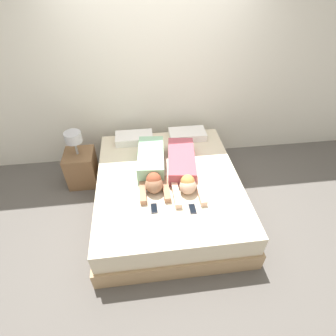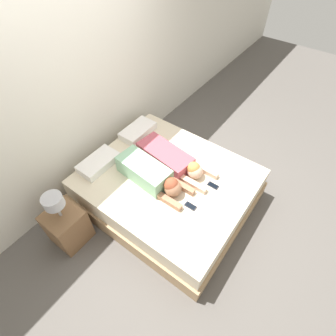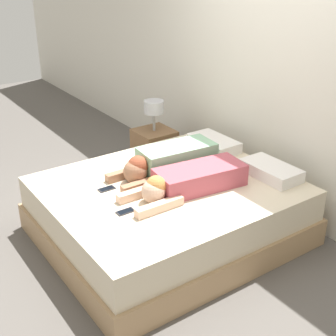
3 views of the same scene
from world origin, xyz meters
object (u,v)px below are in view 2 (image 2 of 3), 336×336
cell_phone_left (191,206)px  pillow_head_left (98,163)px  pillow_head_right (138,131)px  person_right (172,160)px  cell_phone_right (213,186)px  nightstand (67,225)px  person_left (151,175)px  bed (168,188)px

cell_phone_left → pillow_head_left: bearing=97.7°
pillow_head_right → person_right: person_right is taller
cell_phone_right → nightstand: bearing=139.6°
nightstand → cell_phone_left: bearing=-49.1°
pillow_head_right → cell_phone_left: (-0.59, -1.29, -0.05)m
person_left → nightstand: size_ratio=1.17×
person_left → cell_phone_right: (0.38, -0.64, -0.11)m
bed → pillow_head_left: size_ratio=3.92×
pillow_head_right → cell_phone_right: 1.37m
bed → pillow_head_right: 0.96m
nightstand → person_right: bearing=-22.3°
pillow_head_right → person_right: bearing=-104.4°
cell_phone_right → person_right: bearing=90.7°
person_right → bed: bearing=-159.9°
nightstand → cell_phone_right: bearing=-40.4°
cell_phone_left → person_left: bearing=87.5°
pillow_head_left → cell_phone_left: pillow_head_left is taller
person_left → cell_phone_right: person_left is taller
bed → person_right: (0.19, 0.07, 0.35)m
person_left → cell_phone_left: person_left is taller
cell_phone_right → nightstand: 1.79m
person_right → cell_phone_right: bearing=-89.3°
pillow_head_left → pillow_head_right: (0.77, 0.00, 0.00)m
pillow_head_right → nightstand: size_ratio=0.62×
person_left → pillow_head_right: bearing=51.2°
cell_phone_left → nightstand: bearing=130.9°
bed → cell_phone_left: size_ratio=14.78×
cell_phone_left → cell_phone_right: bearing=-8.1°
bed → pillow_head_right: (0.38, 0.82, 0.31)m
pillow_head_right → cell_phone_left: size_ratio=3.77×
pillow_head_right → nightstand: (-1.54, -0.20, -0.27)m
pillow_head_right → cell_phone_right: bearing=-97.8°
person_left → person_right: size_ratio=0.91×
bed → nightstand: bearing=151.8°
bed → person_left: (-0.18, 0.11, 0.37)m
person_left → cell_phone_left: size_ratio=7.14×
pillow_head_left → cell_phone_right: 1.47m
cell_phone_left → nightstand: size_ratio=0.16×
person_right → person_left: bearing=173.4°
person_right → cell_phone_left: size_ratio=7.87×
pillow_head_left → pillow_head_right: bearing=0.0°
cell_phone_right → cell_phone_left: bearing=171.9°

